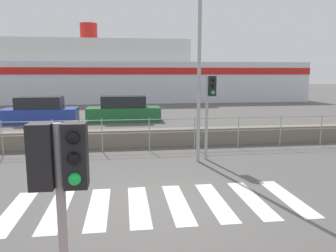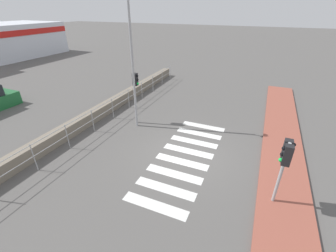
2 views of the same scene
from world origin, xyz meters
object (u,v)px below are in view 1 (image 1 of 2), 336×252
Objects in this scene: parked_car_blue at (40,112)px; streetlamp at (201,35)px; parked_car_green at (124,110)px; traffic_light_far at (210,99)px; ferry_boat at (123,76)px; traffic_light_near at (60,174)px.

streetlamp is at bearing -53.69° from parked_car_blue.
traffic_light_far is at bearing -73.50° from parked_car_green.
traffic_light_near is at bearing -91.30° from ferry_boat.
parked_car_blue is at bearing 128.91° from traffic_light_far.
streetlamp is 1.58× the size of parked_car_blue.
traffic_light_far is at bearing -51.09° from parked_car_blue.
parked_car_blue is (-7.52, 10.23, -3.52)m from streetlamp.
streetlamp is 0.19× the size of ferry_boat.
traffic_light_near is 8.30m from traffic_light_far.
traffic_light_near is 33.21m from ferry_boat.
parked_car_blue is at bearing -180.00° from parked_car_green.
ferry_boat is at bearing 88.70° from traffic_light_near.
parked_car_green is (-2.48, 10.23, -3.52)m from streetlamp.
traffic_light_far is 0.42× the size of streetlamp.
parked_car_blue is 0.96× the size of parked_car_green.
parked_car_green is (5.04, 0.00, 0.00)m from parked_car_blue.
streetlamp reaches higher than parked_car_blue.
traffic_light_near is at bearing -115.74° from traffic_light_far.
traffic_light_far is 0.63× the size of parked_car_green.
traffic_light_near is 17.40m from parked_car_green.
ferry_boat is 8.44× the size of parked_car_blue.
parked_car_blue is at bearing -107.87° from ferry_boat.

